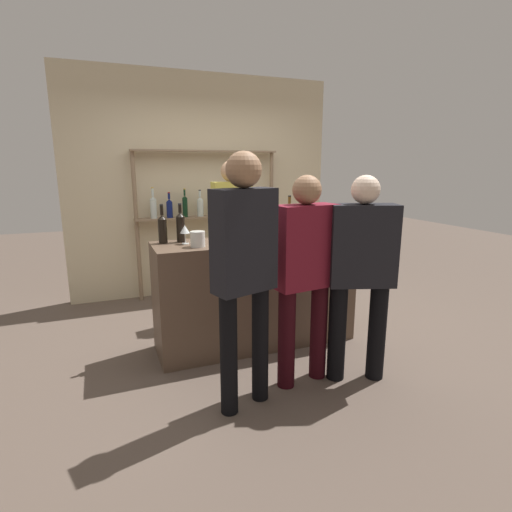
{
  "coord_description": "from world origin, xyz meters",
  "views": [
    {
      "loc": [
        -1.31,
        -3.32,
        1.67
      ],
      "look_at": [
        0.0,
        0.0,
        0.86
      ],
      "focal_mm": 28.0,
      "sensor_mm": 36.0,
      "label": 1
    }
  ],
  "objects_px": {
    "counter_bottle_2": "(320,224)",
    "server_behind_counter": "(232,225)",
    "cork_jar": "(198,239)",
    "customer_right": "(361,266)",
    "counter_bottle_0": "(289,220)",
    "counter_bottle_3": "(163,228)",
    "customer_left": "(244,262)",
    "wine_glass": "(185,230)",
    "counter_bottle_1": "(181,227)",
    "customer_center": "(305,267)"
  },
  "relations": [
    {
      "from": "wine_glass",
      "to": "customer_right",
      "type": "height_order",
      "value": "customer_right"
    },
    {
      "from": "wine_glass",
      "to": "customer_right",
      "type": "bearing_deg",
      "value": -39.61
    },
    {
      "from": "counter_bottle_0",
      "to": "wine_glass",
      "type": "xyz_separation_m",
      "value": [
        -1.05,
        -0.11,
        -0.02
      ]
    },
    {
      "from": "counter_bottle_0",
      "to": "customer_left",
      "type": "bearing_deg",
      "value": -128.42
    },
    {
      "from": "counter_bottle_1",
      "to": "customer_right",
      "type": "distance_m",
      "value": 1.57
    },
    {
      "from": "wine_glass",
      "to": "customer_right",
      "type": "distance_m",
      "value": 1.49
    },
    {
      "from": "wine_glass",
      "to": "customer_left",
      "type": "height_order",
      "value": "customer_left"
    },
    {
      "from": "counter_bottle_2",
      "to": "server_behind_counter",
      "type": "xyz_separation_m",
      "value": [
        -0.57,
        0.91,
        -0.1
      ]
    },
    {
      "from": "wine_glass",
      "to": "customer_center",
      "type": "distance_m",
      "value": 1.12
    },
    {
      "from": "cork_jar",
      "to": "counter_bottle_3",
      "type": "bearing_deg",
      "value": 132.57
    },
    {
      "from": "counter_bottle_0",
      "to": "counter_bottle_2",
      "type": "height_order",
      "value": "counter_bottle_0"
    },
    {
      "from": "counter_bottle_3",
      "to": "wine_glass",
      "type": "distance_m",
      "value": 0.2
    },
    {
      "from": "server_behind_counter",
      "to": "cork_jar",
      "type": "bearing_deg",
      "value": -34.39
    },
    {
      "from": "counter_bottle_2",
      "to": "cork_jar",
      "type": "relative_size",
      "value": 2.51
    },
    {
      "from": "server_behind_counter",
      "to": "wine_glass",
      "type": "bearing_deg",
      "value": -42.49
    },
    {
      "from": "wine_glass",
      "to": "counter_bottle_2",
      "type": "bearing_deg",
      "value": -5.66
    },
    {
      "from": "server_behind_counter",
      "to": "customer_right",
      "type": "bearing_deg",
      "value": 13.19
    },
    {
      "from": "cork_jar",
      "to": "wine_glass",
      "type": "bearing_deg",
      "value": 114.29
    },
    {
      "from": "counter_bottle_0",
      "to": "server_behind_counter",
      "type": "bearing_deg",
      "value": 118.28
    },
    {
      "from": "counter_bottle_1",
      "to": "customer_left",
      "type": "bearing_deg",
      "value": -79.23
    },
    {
      "from": "cork_jar",
      "to": "customer_right",
      "type": "distance_m",
      "value": 1.33
    },
    {
      "from": "counter_bottle_2",
      "to": "counter_bottle_0",
      "type": "bearing_deg",
      "value": 131.63
    },
    {
      "from": "counter_bottle_1",
      "to": "cork_jar",
      "type": "relative_size",
      "value": 2.63
    },
    {
      "from": "customer_left",
      "to": "customer_center",
      "type": "relative_size",
      "value": 1.1
    },
    {
      "from": "wine_glass",
      "to": "cork_jar",
      "type": "distance_m",
      "value": 0.18
    },
    {
      "from": "counter_bottle_0",
      "to": "counter_bottle_3",
      "type": "height_order",
      "value": "counter_bottle_0"
    },
    {
      "from": "counter_bottle_2",
      "to": "server_behind_counter",
      "type": "height_order",
      "value": "server_behind_counter"
    },
    {
      "from": "counter_bottle_0",
      "to": "customer_right",
      "type": "bearing_deg",
      "value": -84.97
    },
    {
      "from": "counter_bottle_1",
      "to": "customer_right",
      "type": "relative_size",
      "value": 0.21
    },
    {
      "from": "counter_bottle_0",
      "to": "wine_glass",
      "type": "bearing_deg",
      "value": -174.12
    },
    {
      "from": "wine_glass",
      "to": "server_behind_counter",
      "type": "distance_m",
      "value": 1.05
    },
    {
      "from": "counter_bottle_0",
      "to": "cork_jar",
      "type": "distance_m",
      "value": 1.01
    },
    {
      "from": "cork_jar",
      "to": "customer_right",
      "type": "xyz_separation_m",
      "value": [
        1.07,
        -0.78,
        -0.15
      ]
    },
    {
      "from": "counter_bottle_2",
      "to": "customer_center",
      "type": "distance_m",
      "value": 0.91
    },
    {
      "from": "counter_bottle_2",
      "to": "customer_left",
      "type": "bearing_deg",
      "value": -141.4
    },
    {
      "from": "customer_center",
      "to": "wine_glass",
      "type": "bearing_deg",
      "value": 33.72
    },
    {
      "from": "counter_bottle_3",
      "to": "customer_right",
      "type": "distance_m",
      "value": 1.69
    },
    {
      "from": "counter_bottle_2",
      "to": "customer_right",
      "type": "xyz_separation_m",
      "value": [
        -0.11,
        -0.82,
        -0.21
      ]
    },
    {
      "from": "counter_bottle_0",
      "to": "customer_right",
      "type": "distance_m",
      "value": 1.08
    },
    {
      "from": "counter_bottle_3",
      "to": "customer_left",
      "type": "height_order",
      "value": "customer_left"
    },
    {
      "from": "counter_bottle_1",
      "to": "server_behind_counter",
      "type": "relative_size",
      "value": 0.2
    },
    {
      "from": "counter_bottle_0",
      "to": "wine_glass",
      "type": "distance_m",
      "value": 1.05
    },
    {
      "from": "counter_bottle_3",
      "to": "customer_left",
      "type": "xyz_separation_m",
      "value": [
        0.36,
        -1.08,
        -0.09
      ]
    },
    {
      "from": "customer_left",
      "to": "customer_center",
      "type": "xyz_separation_m",
      "value": [
        0.53,
        0.14,
        -0.12
      ]
    },
    {
      "from": "counter_bottle_2",
      "to": "counter_bottle_3",
      "type": "height_order",
      "value": "counter_bottle_3"
    },
    {
      "from": "counter_bottle_3",
      "to": "customer_center",
      "type": "relative_size",
      "value": 0.21
    },
    {
      "from": "counter_bottle_1",
      "to": "counter_bottle_3",
      "type": "xyz_separation_m",
      "value": [
        -0.16,
        0.0,
        -0.01
      ]
    },
    {
      "from": "server_behind_counter",
      "to": "customer_center",
      "type": "bearing_deg",
      "value": -0.27
    },
    {
      "from": "counter_bottle_0",
      "to": "customer_right",
      "type": "xyz_separation_m",
      "value": [
        0.09,
        -1.05,
        -0.23
      ]
    },
    {
      "from": "counter_bottle_0",
      "to": "counter_bottle_3",
      "type": "bearing_deg",
      "value": -179.91
    }
  ]
}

